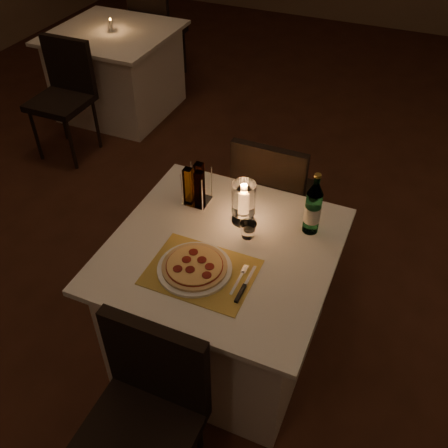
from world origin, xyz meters
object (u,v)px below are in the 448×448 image
at_px(water_bottle, 313,209).
at_px(main_table, 222,300).
at_px(neighbor_table_left, 118,72).
at_px(pizza, 195,266).
at_px(tumbler, 248,230).
at_px(chair_near, 147,404).
at_px(chair_far, 272,191).
at_px(plate, 195,269).
at_px(hurricane_candle, 244,200).

bearing_deg(water_bottle, main_table, -141.33).
xyz_separation_m(main_table, neighbor_table_left, (-1.91, 2.05, 0.00)).
bearing_deg(main_table, neighbor_table_left, 132.93).
distance_m(water_bottle, neighbor_table_left, 2.91).
relative_size(pizza, neighbor_table_left, 0.28).
xyz_separation_m(tumbler, neighbor_table_left, (-1.99, 1.94, -0.40)).
distance_m(main_table, chair_near, 0.74).
relative_size(chair_far, pizza, 3.21).
relative_size(chair_near, pizza, 3.21).
bearing_deg(plate, water_bottle, 49.44).
bearing_deg(chair_near, hurricane_candle, 88.82).
bearing_deg(tumbler, water_bottle, 31.42).
height_order(main_table, water_bottle, water_bottle).
bearing_deg(pizza, chair_far, 86.81).
xyz_separation_m(chair_near, tumbler, (0.08, 0.83, 0.23)).
xyz_separation_m(plate, pizza, (0.00, -0.00, 0.02)).
bearing_deg(water_bottle, tumbler, -148.58).
bearing_deg(tumbler, neighbor_table_left, 135.70).
height_order(water_bottle, hurricane_candle, water_bottle).
height_order(pizza, hurricane_candle, hurricane_candle).
bearing_deg(chair_near, main_table, 90.00).
xyz_separation_m(chair_far, plate, (-0.05, -0.89, 0.20)).
bearing_deg(plate, chair_near, -84.65).
relative_size(main_table, water_bottle, 3.15).
height_order(tumbler, water_bottle, water_bottle).
relative_size(main_table, neighbor_table_left, 1.00).
distance_m(chair_near, tumbler, 0.86).
bearing_deg(pizza, water_bottle, 49.45).
height_order(plate, pizza, pizza).
height_order(main_table, hurricane_candle, hurricane_candle).
bearing_deg(plate, chair_far, 86.80).
xyz_separation_m(main_table, chair_far, (-0.00, 0.71, 0.18)).
bearing_deg(neighbor_table_left, plate, -50.21).
bearing_deg(plate, hurricane_candle, 79.83).
bearing_deg(neighbor_table_left, chair_far, -35.02).
bearing_deg(pizza, hurricane_candle, 79.84).
xyz_separation_m(chair_far, tumbler, (0.08, -0.60, 0.23)).
bearing_deg(neighbor_table_left, chair_near, -55.39).
xyz_separation_m(water_bottle, hurricane_candle, (-0.31, -0.06, -0.00)).
relative_size(chair_far, neighbor_table_left, 0.90).
bearing_deg(hurricane_candle, chair_far, 92.13).
distance_m(tumbler, water_bottle, 0.31).
height_order(pizza, tumbler, tumbler).
height_order(main_table, neighbor_table_left, same).
height_order(chair_near, plate, chair_near).
bearing_deg(chair_far, main_table, -90.00).
bearing_deg(main_table, tumbler, 54.35).
distance_m(pizza, water_bottle, 0.59).
height_order(plate, hurricane_candle, hurricane_candle).
xyz_separation_m(main_table, water_bottle, (0.33, 0.26, 0.49)).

